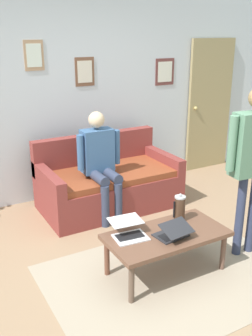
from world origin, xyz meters
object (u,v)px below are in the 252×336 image
couch (108,183)px  laptop_center (129,231)px  interior_door (210,106)px  laptop_left (173,233)px  french_press (180,208)px  person_seated (100,159)px  coffee_table (166,238)px

couch → laptop_center: bearing=70.4°
interior_door → laptop_left: bearing=44.3°
laptop_left → french_press: french_press is taller
interior_door → couch: (2.12, 0.57, -0.72)m
person_seated → french_press: bearing=101.8°
coffee_table → french_press: 0.34m
couch → coffee_table: size_ratio=1.53×
laptop_left → coffee_table: bearing=-84.1°
interior_door → french_press: bearing=44.4°
french_press → person_seated: (0.26, -1.22, 0.19)m
interior_door → laptop_left: 3.28m
couch → french_press: couch is taller
laptop_center → interior_door: bearing=-142.2°
interior_door → person_seated: interior_door is taller
laptop_center → laptop_left: bearing=148.3°
coffee_table → person_seated: 1.42m
couch → person_seated: person_seated is taller
couch → french_press: size_ratio=6.03×
laptop_center → french_press: bearing=-177.5°
interior_door → coffee_table: size_ratio=1.83×
interior_door → coffee_table: 3.25m
couch → laptop_left: size_ratio=5.53×
couch → person_seated: (0.20, 0.23, 0.42)m
french_press → person_seated: person_seated is taller
laptop_left → french_press: (-0.24, -0.23, 0.09)m
coffee_table → french_press: bearing=-149.1°
couch → laptop_left: couch is taller
laptop_center → french_press: (-0.58, -0.03, 0.08)m
laptop_left → french_press: 0.35m
laptop_center → french_press: 0.59m
laptop_left → laptop_center: (0.33, -0.21, 0.00)m
interior_door → laptop_left: (2.31, 2.26, -0.57)m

